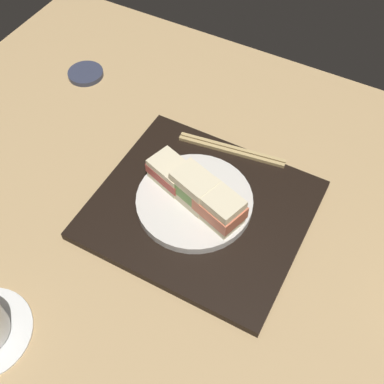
# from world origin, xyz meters

# --- Properties ---
(ground_plane) EXTENTS (1.40, 1.00, 0.03)m
(ground_plane) POSITION_xyz_m (0.00, 0.00, -0.01)
(ground_plane) COLOR tan
(serving_tray) EXTENTS (0.36, 0.32, 0.02)m
(serving_tray) POSITION_xyz_m (0.05, -0.03, 0.01)
(serving_tray) COLOR black
(serving_tray) RESTS_ON ground_plane
(sandwich_plate) EXTENTS (0.20, 0.20, 0.02)m
(sandwich_plate) POSITION_xyz_m (0.06, -0.03, 0.02)
(sandwich_plate) COLOR silver
(sandwich_plate) RESTS_ON serving_tray
(sandwich_near) EXTENTS (0.09, 0.08, 0.06)m
(sandwich_near) POSITION_xyz_m (0.01, -0.01, 0.06)
(sandwich_near) COLOR beige
(sandwich_near) RESTS_ON sandwich_plate
(sandwich_middle) EXTENTS (0.09, 0.07, 0.06)m
(sandwich_middle) POSITION_xyz_m (0.06, -0.03, 0.06)
(sandwich_middle) COLOR beige
(sandwich_middle) RESTS_ON sandwich_plate
(sandwich_far) EXTENTS (0.09, 0.07, 0.04)m
(sandwich_far) POSITION_xyz_m (0.12, -0.05, 0.05)
(sandwich_far) COLOR beige
(sandwich_far) RESTS_ON sandwich_plate
(chopsticks_pair) EXTENTS (0.21, 0.05, 0.01)m
(chopsticks_pair) POSITION_xyz_m (0.06, -0.17, 0.02)
(chopsticks_pair) COLOR tan
(chopsticks_pair) RESTS_ON serving_tray
(small_sauce_dish) EXTENTS (0.08, 0.08, 0.01)m
(small_sauce_dish) POSITION_xyz_m (0.45, -0.23, 0.01)
(small_sauce_dish) COLOR #33384C
(small_sauce_dish) RESTS_ON ground_plane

